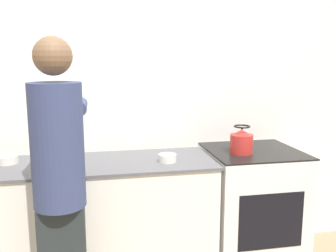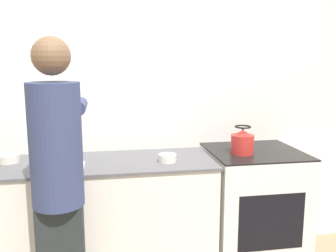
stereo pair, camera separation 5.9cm
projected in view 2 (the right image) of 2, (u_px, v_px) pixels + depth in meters
The scene contains 9 objects.
wall_back at pixel (129, 98), 2.96m from camera, with size 8.00×0.05×2.60m.
counter at pixel (86, 225), 2.63m from camera, with size 1.80×0.60×0.91m.
oven at pixel (252, 209), 2.88m from camera, with size 0.68×0.66×0.93m.
person at pixel (58, 179), 2.06m from camera, with size 0.32×0.56×1.72m.
cutting_board at pixel (60, 168), 2.39m from camera, with size 0.31×0.21×0.02m.
knife at pixel (57, 167), 2.36m from camera, with size 0.23×0.11×0.01m.
kettle at pixel (242, 142), 2.69m from camera, with size 0.17×0.17×0.20m.
bowl_prep at pixel (167, 158), 2.55m from camera, with size 0.12×0.12×0.05m.
bowl_mixing at pixel (9, 159), 2.54m from camera, with size 0.14×0.14×0.05m.
Camera 2 is at (-0.20, -2.24, 1.61)m, focal length 40.00 mm.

